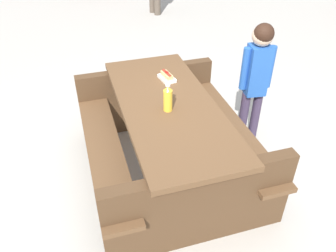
# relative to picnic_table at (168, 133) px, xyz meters

# --- Properties ---
(ground_plane) EXTENTS (30.00, 30.00, 0.00)m
(ground_plane) POSITION_rel_picnic_table_xyz_m (0.00, 0.00, -0.44)
(ground_plane) COLOR #B7B2A8
(ground_plane) RESTS_ON ground
(picnic_table) EXTENTS (1.89, 1.52, 0.75)m
(picnic_table) POSITION_rel_picnic_table_xyz_m (0.00, 0.00, 0.00)
(picnic_table) COLOR brown
(picnic_table) RESTS_ON ground
(soda_bottle) EXTENTS (0.07, 0.07, 0.24)m
(soda_bottle) POSITION_rel_picnic_table_xyz_m (-0.09, 0.02, 0.41)
(soda_bottle) COLOR yellow
(soda_bottle) RESTS_ON picnic_table
(hotdog_tray) EXTENTS (0.20, 0.15, 0.08)m
(hotdog_tray) POSITION_rel_picnic_table_xyz_m (0.40, -0.08, 0.34)
(hotdog_tray) COLOR white
(hotdog_tray) RESTS_ON picnic_table
(child_in_coat) EXTENTS (0.20, 0.31, 1.25)m
(child_in_coat) POSITION_rel_picnic_table_xyz_m (0.30, -0.91, 0.35)
(child_in_coat) COLOR #3F334C
(child_in_coat) RESTS_ON ground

